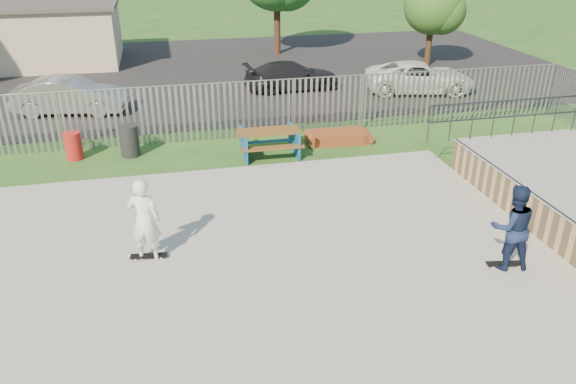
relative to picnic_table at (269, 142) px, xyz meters
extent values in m
plane|color=#27541D|center=(-2.38, -7.15, -0.43)|extent=(120.00, 120.00, 0.00)
cube|color=#9E9E99|center=(-2.38, -7.15, -0.36)|extent=(15.00, 12.00, 0.15)
cylinder|color=#383A3F|center=(5.14, -6.15, 0.65)|extent=(0.06, 7.00, 0.06)
cube|color=brown|center=(0.00, 0.00, 0.38)|extent=(2.02, 0.81, 0.07)
cube|color=brown|center=(-0.01, -0.67, 0.06)|extent=(2.02, 0.34, 0.06)
cube|color=brown|center=(0.01, 0.67, 0.06)|extent=(2.02, 0.34, 0.06)
cube|color=#165997|center=(0.00, 0.00, -0.02)|extent=(1.81, 1.59, 0.83)
cube|color=brown|center=(2.57, 0.62, -0.24)|extent=(1.94, 1.04, 0.38)
cylinder|color=#AF1E1B|center=(-6.17, 1.02, 0.01)|extent=(0.53, 0.53, 0.89)
cylinder|color=black|center=(-4.42, 0.92, 0.08)|extent=(0.61, 0.61, 1.02)
cube|color=black|center=(-2.38, 11.85, -0.42)|extent=(40.00, 18.00, 0.02)
imported|color=silver|center=(-6.84, 6.06, 0.30)|extent=(4.51, 2.18, 1.42)
imported|color=black|center=(2.52, 7.63, 0.21)|extent=(4.39, 2.00, 1.25)
imported|color=white|center=(7.99, 5.95, 0.25)|extent=(5.14, 3.16, 1.33)
cube|color=beige|center=(-10.38, 15.85, 1.07)|extent=(10.00, 6.00, 3.00)
cube|color=#4C4742|center=(-10.38, 15.85, 2.67)|extent=(10.40, 6.40, 0.20)
cylinder|color=#41291A|center=(3.47, 15.51, 1.51)|extent=(0.37, 0.37, 3.89)
cylinder|color=#402B19|center=(10.63, 10.73, 0.90)|extent=(0.32, 0.32, 2.67)
sphere|color=#2F591E|center=(10.63, 10.73, 2.68)|extent=(2.99, 2.99, 2.99)
cube|color=black|center=(3.69, -7.87, -0.22)|extent=(0.82, 0.33, 0.02)
cube|color=black|center=(-3.84, -5.86, -0.22)|extent=(0.82, 0.29, 0.02)
imported|color=#152041|center=(3.69, -7.87, 0.68)|extent=(1.04, 0.87, 1.92)
imported|color=white|center=(-3.84, -5.86, 0.68)|extent=(0.80, 0.64, 1.92)
camera|label=1|loc=(-3.15, -16.87, 6.42)|focal=35.00mm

